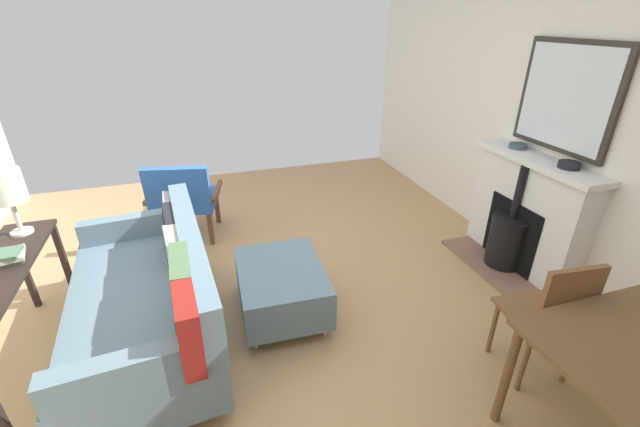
{
  "coord_description": "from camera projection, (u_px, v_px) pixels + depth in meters",
  "views": [
    {
      "loc": [
        0.33,
        2.72,
        2.1
      ],
      "look_at": [
        -0.49,
        0.14,
        0.75
      ],
      "focal_mm": 22.52,
      "sensor_mm": 36.0,
      "label": 1
    }
  ],
  "objects": [
    {
      "name": "mantel_bowl_near",
      "position": [
        518.0,
        146.0,
        3.54
      ],
      "size": [
        0.15,
        0.15,
        0.04
      ],
      "color": "#334C56",
      "rests_on": "fireplace"
    },
    {
      "name": "wall_left",
      "position": [
        547.0,
        100.0,
        3.4
      ],
      "size": [
        0.12,
        5.94,
        2.89
      ],
      "primitive_type": "cube",
      "color": "silver",
      "rests_on": "ground"
    },
    {
      "name": "mirror_over_mantel",
      "position": [
        566.0,
        97.0,
        3.13
      ],
      "size": [
        0.04,
        0.88,
        0.84
      ],
      "color": "#2D2823"
    },
    {
      "name": "mantel_bowl_far",
      "position": [
        569.0,
        165.0,
        3.08
      ],
      "size": [
        0.16,
        0.16,
        0.05
      ],
      "color": "black",
      "rests_on": "fireplace"
    },
    {
      "name": "sofa",
      "position": [
        153.0,
        298.0,
        2.73
      ],
      "size": [
        1.02,
        1.8,
        0.84
      ],
      "color": "#B2B2B7",
      "rests_on": "ground"
    },
    {
      "name": "ottoman",
      "position": [
        281.0,
        286.0,
        3.05
      ],
      "size": [
        0.66,
        0.84,
        0.4
      ],
      "color": "#B2B2B7",
      "rests_on": "ground"
    },
    {
      "name": "table_lamp_near_end",
      "position": [
        6.0,
        189.0,
        2.66
      ],
      "size": [
        0.22,
        0.22,
        0.46
      ],
      "color": "beige",
      "rests_on": "console_table"
    },
    {
      "name": "armchair_accent",
      "position": [
        183.0,
        196.0,
        3.98
      ],
      "size": [
        0.78,
        0.7,
        0.84
      ],
      "color": "brown",
      "rests_on": "ground"
    },
    {
      "name": "fireplace",
      "position": [
        522.0,
        219.0,
        3.56
      ],
      "size": [
        0.57,
        1.2,
        1.04
      ],
      "color": "brown",
      "rests_on": "ground"
    },
    {
      "name": "dining_chair_near_fireplace",
      "position": [
        551.0,
        313.0,
        2.37
      ],
      "size": [
        0.44,
        0.44,
        0.89
      ],
      "color": "brown",
      "rests_on": "ground"
    },
    {
      "name": "ground_plane",
      "position": [
        259.0,
        295.0,
        3.35
      ],
      "size": [
        5.13,
        5.94,
        0.01
      ],
      "primitive_type": "cube",
      "color": "tan"
    },
    {
      "name": "book_stack",
      "position": [
        0.0,
        258.0,
        2.45
      ],
      "size": [
        0.29,
        0.23,
        0.07
      ],
      "color": "#4C7056",
      "rests_on": "console_table"
    }
  ]
}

